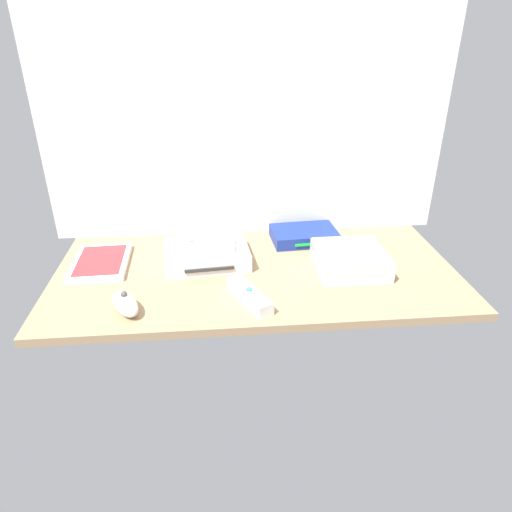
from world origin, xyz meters
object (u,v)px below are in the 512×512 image
Objects in this scene: mini_computer at (350,259)px; game_case at (101,262)px; game_console at (207,254)px; remote_wand at (249,296)px; remote_nunchuk at (125,304)px; remote_classic_pad at (205,244)px; network_router at (304,235)px.

mini_computer is 0.88× the size of game_case.
game_console is 1.31× the size of mini_computer.
game_console is at bearing 169.01° from mini_computer.
remote_nunchuk reaches higher than remote_wand.
remote_classic_pad reaches higher than game_case.
remote_classic_pad is at bearing 90.74° from remote_wand.
mini_computer reaches higher than remote_wand.
network_router is 30.08cm from remote_classic_pad.
game_case is 27.24cm from remote_classic_pad.
remote_classic_pad is (-9.73, 19.46, 3.90)cm from remote_wand.
remote_nunchuk is at bearing -134.00° from game_console.
network_router is at bearing 8.11° from game_case.
remote_classic_pad reaches higher than game_console.
network_router is 35.42cm from remote_wand.
game_case is at bearing 172.94° from mini_computer.
remote_nunchuk reaches higher than game_case.
remote_classic_pad is (26.81, -1.23, 4.65)cm from game_case.
remote_nunchuk is at bearing 157.39° from remote_wand.
remote_wand is 1.02× the size of remote_classic_pad.
network_router reaches higher than game_case.
remote_nunchuk is (-44.69, -31.99, 0.34)cm from network_router.
game_case is at bearing -173.71° from network_router.
remote_nunchuk reaches higher than game_console.
remote_wand is at bearing -153.94° from mini_computer.
remote_nunchuk is at bearing -130.56° from remote_classic_pad.
remote_nunchuk is at bearing -148.30° from network_router.
game_console is 29.45cm from network_router.
game_console is 27.44cm from remote_nunchuk.
remote_nunchuk is (-17.24, -21.35, -0.16)cm from game_console.
mini_computer reaches higher than game_case.
remote_wand is at bearing -25.37° from remote_nunchuk.
mini_computer reaches higher than remote_nunchuk.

